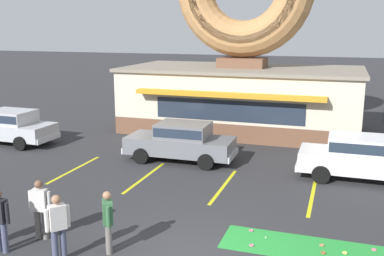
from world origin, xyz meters
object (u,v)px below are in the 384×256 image
object	(u,v)px
pedestrian_hooded_kid	(58,225)
trash_bin	(365,144)
pedestrian_clipboard_woman	(108,219)
car_silver	(10,125)
car_grey	(181,140)
car_white	(361,156)
pedestrian_blue_sweater_man	(40,207)
golf_ball	(266,238)
pedestrian_leather_jacket_man	(0,218)

from	to	relation	value
pedestrian_hooded_kid	trash_bin	world-z (taller)	pedestrian_hooded_kid
pedestrian_clipboard_woman	car_silver	bearing A→B (deg)	140.41
car_grey	pedestrian_clipboard_woman	xyz separation A→B (m)	(0.96, -7.88, -0.01)
car_white	pedestrian_blue_sweater_man	xyz separation A→B (m)	(-7.99, -7.65, 0.01)
car_silver	pedestrian_hooded_kid	world-z (taller)	pedestrian_hooded_kid
pedestrian_blue_sweater_man	trash_bin	xyz separation A→B (m)	(8.29, 11.05, -0.38)
pedestrian_blue_sweater_man	pedestrian_clipboard_woman	size ratio (longest dim) A/B	1.02
pedestrian_hooded_kid	car_silver	bearing A→B (deg)	135.10
golf_ball	trash_bin	distance (m)	9.65
golf_ball	trash_bin	size ratio (longest dim) A/B	0.04
car_white	pedestrian_leather_jacket_man	xyz separation A→B (m)	(-8.47, -8.57, 0.02)
pedestrian_leather_jacket_man	car_silver	bearing A→B (deg)	129.10
golf_ball	pedestrian_hooded_kid	distance (m)	5.24
pedestrian_blue_sweater_man	pedestrian_hooded_kid	xyz separation A→B (m)	(1.12, -0.83, 0.03)
pedestrian_clipboard_woman	trash_bin	distance (m)	12.79
pedestrian_clipboard_woman	car_grey	bearing A→B (deg)	96.97
car_white	pedestrian_hooded_kid	size ratio (longest dim) A/B	2.77
pedestrian_hooded_kid	pedestrian_clipboard_woman	distance (m)	1.17
pedestrian_leather_jacket_man	trash_bin	size ratio (longest dim) A/B	1.65
car_grey	car_silver	xyz separation A→B (m)	(-8.70, 0.11, 0.00)
golf_ball	pedestrian_clipboard_woman	size ratio (longest dim) A/B	0.03
pedestrian_blue_sweater_man	car_silver	bearing A→B (deg)	134.07
golf_ball	pedestrian_clipboard_woman	bearing A→B (deg)	-151.90
pedestrian_blue_sweater_man	car_white	bearing A→B (deg)	43.75
car_silver	pedestrian_hooded_kid	size ratio (longest dim) A/B	2.79
pedestrian_hooded_kid	golf_ball	bearing A→B (deg)	30.66
golf_ball	pedestrian_blue_sweater_man	world-z (taller)	pedestrian_blue_sweater_man
car_white	car_silver	bearing A→B (deg)	179.08
trash_bin	pedestrian_hooded_kid	bearing A→B (deg)	-121.11
car_grey	golf_ball	bearing A→B (deg)	-52.96
car_grey	pedestrian_blue_sweater_man	distance (m)	7.86
car_white	trash_bin	distance (m)	3.44
pedestrian_clipboard_woman	trash_bin	world-z (taller)	pedestrian_clipboard_woman
pedestrian_hooded_kid	trash_bin	xyz separation A→B (m)	(7.17, 11.89, -0.41)
car_grey	pedestrian_leather_jacket_man	world-z (taller)	pedestrian_leather_jacket_man
car_silver	trash_bin	bearing A→B (deg)	11.18
car_silver	pedestrian_hooded_kid	bearing A→B (deg)	-44.90
car_grey	pedestrian_blue_sweater_man	bearing A→B (deg)	-97.68
pedestrian_clipboard_woman	trash_bin	size ratio (longest dim) A/B	1.62
trash_bin	pedestrian_blue_sweater_man	bearing A→B (deg)	-126.86
car_white	pedestrian_leather_jacket_man	world-z (taller)	pedestrian_leather_jacket_man
car_grey	pedestrian_clipboard_woman	world-z (taller)	car_grey
pedestrian_leather_jacket_man	pedestrian_blue_sweater_man	bearing A→B (deg)	62.25
pedestrian_leather_jacket_man	pedestrian_clipboard_woman	bearing A→B (deg)	18.31
car_silver	trash_bin	xyz separation A→B (m)	(15.94, 3.15, -0.37)
car_grey	trash_bin	distance (m)	7.95
golf_ball	trash_bin	xyz separation A→B (m)	(2.72, 9.25, 0.45)
pedestrian_blue_sweater_man	car_grey	bearing A→B (deg)	82.32
car_grey	car_silver	world-z (taller)	same
car_grey	trash_bin	bearing A→B (deg)	24.28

